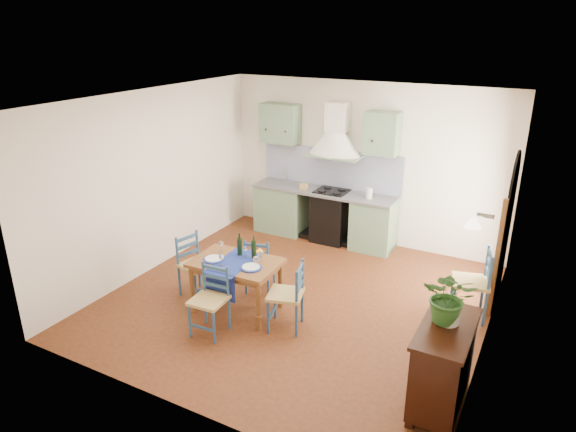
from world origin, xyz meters
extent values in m
plane|color=#3F1E0D|center=(0.00, 0.00, 0.00)|extent=(5.00, 5.00, 0.00)
cube|color=silver|center=(0.00, 2.50, 1.40)|extent=(5.00, 0.04, 2.80)
cube|color=gray|center=(-1.45, 2.19, 0.44)|extent=(0.90, 0.60, 0.88)
cube|color=gray|center=(0.35, 2.19, 0.44)|extent=(0.70, 0.60, 0.88)
cube|color=black|center=(-0.45, 2.19, 0.44)|extent=(0.60, 0.58, 0.88)
cube|color=slate|center=(-0.60, 2.19, 0.90)|extent=(2.60, 0.64, 0.04)
cube|color=silver|center=(-1.45, 2.19, 0.90)|extent=(0.45, 0.40, 0.03)
cylinder|color=silver|center=(-1.45, 2.37, 1.05)|extent=(0.02, 0.02, 0.26)
cube|color=black|center=(-0.45, 2.19, 0.93)|extent=(0.55, 0.48, 0.02)
cube|color=black|center=(-0.60, 2.24, 0.04)|extent=(2.60, 0.50, 0.08)
cube|color=#0A1657|center=(-0.60, 2.46, 1.26)|extent=(2.65, 0.05, 0.68)
cube|color=gray|center=(-1.55, 2.32, 2.00)|extent=(0.70, 0.34, 0.70)
cube|color=gray|center=(0.35, 2.32, 2.00)|extent=(0.55, 0.34, 0.70)
cone|color=silver|center=(-0.45, 2.25, 1.75)|extent=(0.96, 0.96, 0.40)
cube|color=silver|center=(-0.45, 2.34, 2.20)|extent=(0.36, 0.30, 0.50)
cube|color=silver|center=(2.50, 0.00, 1.40)|extent=(0.04, 5.00, 2.80)
cube|color=black|center=(2.48, 1.40, 0.82)|extent=(0.03, 1.00, 1.65)
cylinder|color=black|center=(2.48, 1.40, 1.65)|extent=(0.03, 1.00, 1.00)
cube|color=brown|center=(2.46, 0.86, 0.82)|extent=(0.06, 0.06, 1.65)
cube|color=brown|center=(2.46, 1.94, 0.82)|extent=(0.06, 0.06, 1.65)
cube|color=brown|center=(2.47, 1.62, 0.98)|extent=(0.04, 0.55, 1.96)
cylinder|color=silver|center=(2.44, -1.02, 2.05)|extent=(0.15, 0.04, 0.04)
cone|color=#FFEDC6|center=(2.34, -1.02, 1.98)|extent=(0.16, 0.16, 0.12)
cube|color=silver|center=(-2.50, 0.00, 1.40)|extent=(0.04, 5.00, 2.80)
cube|color=white|center=(0.00, 0.00, 2.80)|extent=(5.00, 5.00, 0.01)
cube|color=brown|center=(-0.60, -0.62, 0.70)|extent=(1.18, 0.81, 0.05)
cube|color=brown|center=(-0.60, -0.62, 0.63)|extent=(1.06, 0.69, 0.08)
cylinder|color=brown|center=(-1.09, -0.96, 0.34)|extent=(0.07, 0.07, 0.67)
cylinder|color=brown|center=(-1.12, -0.33, 0.34)|extent=(0.07, 0.07, 0.67)
cylinder|color=brown|center=(-0.08, -0.92, 0.34)|extent=(0.07, 0.07, 0.67)
cylinder|color=brown|center=(-0.11, -0.29, 0.34)|extent=(0.07, 0.07, 0.67)
cube|color=navy|center=(-0.60, -0.67, 0.73)|extent=(0.47, 0.88, 0.01)
cube|color=navy|center=(-0.58, -1.02, 0.54)|extent=(0.43, 0.03, 0.38)
cylinder|color=navy|center=(-0.88, -0.73, 0.74)|extent=(0.29, 0.29, 0.01)
cylinder|color=silver|center=(-0.88, -0.73, 0.75)|extent=(0.23, 0.23, 0.01)
cylinder|color=navy|center=(-0.31, -0.71, 0.74)|extent=(0.29, 0.29, 0.01)
cylinder|color=silver|center=(-0.31, -0.71, 0.75)|extent=(0.23, 0.23, 0.01)
cylinder|color=black|center=(-0.66, -0.44, 0.88)|extent=(0.07, 0.07, 0.32)
cylinder|color=black|center=(-0.44, -0.43, 0.88)|extent=(0.07, 0.07, 0.32)
cylinder|color=white|center=(-0.32, -0.47, 0.78)|extent=(0.05, 0.05, 0.10)
sphere|color=yellow|center=(-0.32, -0.47, 0.87)|extent=(0.10, 0.10, 0.10)
cylinder|color=navy|center=(-0.75, -1.45, 0.23)|extent=(0.04, 0.04, 0.45)
cylinder|color=navy|center=(-0.77, -1.10, 0.44)|extent=(0.04, 0.04, 0.89)
cylinder|color=navy|center=(-0.40, -1.43, 0.23)|extent=(0.04, 0.04, 0.45)
cylinder|color=navy|center=(-0.42, -1.08, 0.44)|extent=(0.04, 0.04, 0.89)
cube|color=tan|center=(-0.59, -1.27, 0.47)|extent=(0.44, 0.44, 0.04)
cube|color=navy|center=(-0.60, -1.09, 0.59)|extent=(0.38, 0.05, 0.04)
cube|color=navy|center=(-0.60, -1.09, 0.71)|extent=(0.38, 0.05, 0.04)
cube|color=navy|center=(-0.60, -1.09, 0.83)|extent=(0.38, 0.05, 0.04)
cube|color=navy|center=(-0.58, -1.44, 0.18)|extent=(0.36, 0.05, 0.02)
cylinder|color=navy|center=(-0.50, 0.22, 0.21)|extent=(0.03, 0.03, 0.43)
cylinder|color=navy|center=(-0.41, -0.11, 0.42)|extent=(0.03, 0.03, 0.83)
cylinder|color=navy|center=(-0.82, 0.13, 0.21)|extent=(0.03, 0.03, 0.43)
cylinder|color=navy|center=(-0.73, -0.19, 0.42)|extent=(0.03, 0.03, 0.83)
cube|color=tan|center=(-0.61, 0.01, 0.44)|extent=(0.48, 0.48, 0.04)
cube|color=navy|center=(-0.57, -0.15, 0.56)|extent=(0.35, 0.11, 0.04)
cube|color=navy|center=(-0.57, -0.15, 0.67)|extent=(0.35, 0.11, 0.04)
cube|color=navy|center=(-0.57, -0.15, 0.78)|extent=(0.35, 0.11, 0.04)
cube|color=navy|center=(-0.66, 0.17, 0.17)|extent=(0.33, 0.11, 0.02)
cylinder|color=navy|center=(-1.19, -0.77, 0.23)|extent=(0.04, 0.04, 0.46)
cylinder|color=navy|center=(-1.54, -0.69, 0.45)|extent=(0.04, 0.04, 0.90)
cylinder|color=navy|center=(-1.11, -0.42, 0.23)|extent=(0.04, 0.04, 0.46)
cylinder|color=navy|center=(-1.46, -0.34, 0.45)|extent=(0.04, 0.04, 0.90)
cube|color=tan|center=(-1.33, -0.55, 0.48)|extent=(0.51, 0.51, 0.04)
cube|color=navy|center=(-1.50, -0.51, 0.60)|extent=(0.11, 0.38, 0.05)
cube|color=navy|center=(-1.50, -0.51, 0.72)|extent=(0.11, 0.38, 0.05)
cube|color=navy|center=(-1.50, -0.51, 0.84)|extent=(0.11, 0.38, 0.05)
cube|color=navy|center=(-1.15, -0.59, 0.18)|extent=(0.11, 0.36, 0.03)
cylinder|color=navy|center=(-0.03, -0.57, 0.23)|extent=(0.04, 0.04, 0.47)
cylinder|color=navy|center=(0.32, -0.48, 0.46)|extent=(0.04, 0.04, 0.91)
cylinder|color=navy|center=(0.06, -0.92, 0.23)|extent=(0.04, 0.04, 0.47)
cylinder|color=navy|center=(0.41, -0.83, 0.46)|extent=(0.04, 0.04, 0.91)
cube|color=tan|center=(0.19, -0.70, 0.48)|extent=(0.52, 0.52, 0.04)
cube|color=navy|center=(0.37, -0.65, 0.61)|extent=(0.13, 0.38, 0.05)
cube|color=navy|center=(0.37, -0.65, 0.73)|extent=(0.13, 0.38, 0.05)
cube|color=navy|center=(0.37, -0.65, 0.85)|extent=(0.13, 0.38, 0.05)
cube|color=navy|center=(0.02, -0.75, 0.18)|extent=(0.12, 0.36, 0.03)
cylinder|color=navy|center=(1.96, 0.82, 0.25)|extent=(0.04, 0.04, 0.50)
cylinder|color=navy|center=(2.34, 0.91, 0.49)|extent=(0.04, 0.04, 0.98)
cylinder|color=navy|center=(2.06, 0.44, 0.25)|extent=(0.04, 0.04, 0.50)
cylinder|color=navy|center=(2.44, 0.53, 0.49)|extent=(0.04, 0.04, 0.98)
cube|color=tan|center=(2.20, 0.68, 0.52)|extent=(0.55, 0.55, 0.04)
cube|color=navy|center=(2.39, 0.72, 0.65)|extent=(0.13, 0.41, 0.05)
cube|color=navy|center=(2.39, 0.72, 0.78)|extent=(0.13, 0.41, 0.05)
cube|color=navy|center=(2.39, 0.72, 0.91)|extent=(0.13, 0.41, 0.05)
cube|color=navy|center=(2.01, 0.63, 0.20)|extent=(0.13, 0.39, 0.03)
cube|color=black|center=(2.27, -1.22, 0.49)|extent=(0.45, 1.00, 0.82)
cube|color=black|center=(2.27, -1.22, 0.92)|extent=(0.50, 1.05, 0.04)
cube|color=brown|center=(2.04, -1.45, 0.45)|extent=(0.02, 0.38, 0.63)
cube|color=brown|center=(2.04, -0.99, 0.45)|extent=(0.02, 0.38, 0.63)
cube|color=black|center=(2.09, -1.66, 0.04)|extent=(0.08, 0.08, 0.08)
cube|color=black|center=(2.09, -0.78, 0.04)|extent=(0.08, 0.08, 0.08)
cube|color=black|center=(2.44, -0.78, 0.04)|extent=(0.08, 0.08, 0.08)
imported|color=#285720|center=(2.24, -1.14, 1.21)|extent=(0.55, 0.50, 0.56)
camera|label=1|loc=(2.92, -5.71, 3.70)|focal=32.00mm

